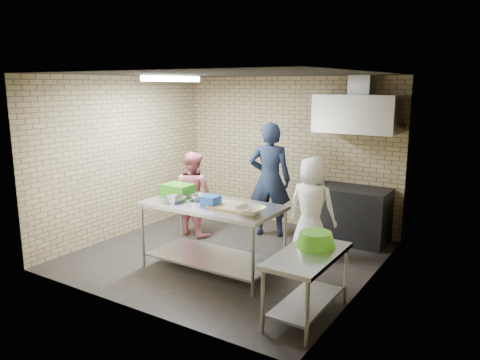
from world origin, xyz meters
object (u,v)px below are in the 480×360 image
object	(u,v)px
green_basin	(316,239)
woman_white	(312,207)
bottle_red	(364,118)
stove	(351,215)
green_crate	(178,190)
side_counter	(307,285)
man_navy	(270,180)
woman_pink	(193,194)
bottle_green	(389,120)
blue_tub	(211,201)
prep_table	(213,237)

from	to	relation	value
green_basin	woman_white	bearing A→B (deg)	115.02
bottle_red	woman_white	distance (m)	1.78
stove	woman_white	world-z (taller)	woman_white
green_crate	woman_white	xyz separation A→B (m)	(1.63, 1.14, -0.28)
side_counter	man_navy	xyz separation A→B (m)	(-1.74, 2.31, 0.60)
woman_pink	green_basin	bearing A→B (deg)	159.87
green_basin	man_navy	size ratio (longest dim) A/B	0.24
stove	green_basin	size ratio (longest dim) A/B	2.61
side_counter	woman_pink	size ratio (longest dim) A/B	0.83
green_crate	bottle_green	size ratio (longest dim) A/B	2.84
blue_tub	bottle_green	distance (m)	3.18
bottle_green	woman_pink	distance (m)	3.42
prep_table	green_crate	xyz separation A→B (m)	(-0.70, 0.12, 0.56)
green_crate	green_basin	xyz separation A→B (m)	(2.34, -0.40, -0.21)
green_basin	bottle_green	bearing A→B (deg)	89.58
side_counter	bottle_red	bearing A→B (deg)	97.62
woman_white	bottle_green	bearing A→B (deg)	-121.29
bottle_green	woman_pink	world-z (taller)	bottle_green
woman_pink	woman_white	distance (m)	2.13
man_navy	bottle_green	bearing A→B (deg)	-177.87
stove	bottle_red	xyz separation A→B (m)	(0.05, 0.24, 1.58)
stove	blue_tub	world-z (taller)	blue_tub
side_counter	green_basin	distance (m)	0.52
stove	bottle_green	distance (m)	1.65
bottle_green	man_navy	xyz separation A→B (m)	(-1.74, -0.68, -1.04)
man_navy	blue_tub	bearing A→B (deg)	74.45
stove	green_crate	distance (m)	2.90
green_crate	side_counter	bearing A→B (deg)	-15.34
bottle_red	woman_white	world-z (taller)	bottle_red
side_counter	blue_tub	distance (m)	1.79
prep_table	side_counter	distance (m)	1.75
bottle_red	blue_tub	bearing A→B (deg)	-115.34
man_navy	woman_white	bearing A→B (deg)	133.23
bottle_green	man_navy	bearing A→B (deg)	-158.51
prep_table	bottle_red	xyz separation A→B (m)	(1.26, 2.46, 1.55)
bottle_red	woman_pink	xyz separation A→B (m)	(-2.46, -1.36, -1.31)
man_navy	prep_table	bearing A→B (deg)	73.05
man_navy	woman_pink	bearing A→B (deg)	11.62
green_crate	woman_pink	size ratio (longest dim) A/B	0.29
prep_table	bottle_green	distance (m)	3.34
prep_table	green_basin	size ratio (longest dim) A/B	4.16
blue_tub	green_basin	world-z (taller)	blue_tub
green_crate	man_navy	xyz separation A→B (m)	(0.62, 1.66, -0.07)
prep_table	green_crate	bearing A→B (deg)	170.27
green_basin	man_navy	world-z (taller)	man_navy
stove	bottle_green	world-z (taller)	bottle_green
prep_table	woman_pink	distance (m)	1.65
prep_table	bottle_green	xyz separation A→B (m)	(1.66, 2.46, 1.54)
bottle_red	side_counter	bearing A→B (deg)	-82.38
bottle_green	woman_white	bearing A→B (deg)	-121.49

